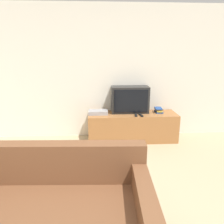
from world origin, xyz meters
TOP-DOWN VIEW (x-y plane):
  - wall_back at (0.00, 3.03)m, footprint 9.00×0.06m
  - tv_stand at (0.69, 2.71)m, footprint 1.73×0.54m
  - television at (0.65, 2.82)m, footprint 0.73×0.33m
  - couch at (-0.51, 0.25)m, footprint 2.00×1.07m
  - book_stack at (1.22, 2.77)m, footprint 0.16×0.23m
  - remote_on_stand at (0.82, 2.55)m, footprint 0.07×0.19m
  - remote_secondary at (0.73, 2.56)m, footprint 0.06×0.19m
  - set_top_box at (0.02, 2.71)m, footprint 0.37×0.23m

SIDE VIEW (x-z plane):
  - tv_stand at x=0.69m, z-range 0.00..0.55m
  - couch at x=-0.51m, z-range -0.14..0.72m
  - remote_on_stand at x=0.82m, z-range 0.55..0.57m
  - remote_secondary at x=0.73m, z-range 0.55..0.57m
  - set_top_box at x=0.02m, z-range 0.55..0.62m
  - book_stack at x=1.22m, z-range 0.55..0.64m
  - television at x=0.65m, z-range 0.55..1.06m
  - wall_back at x=0.00m, z-range 0.00..2.60m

